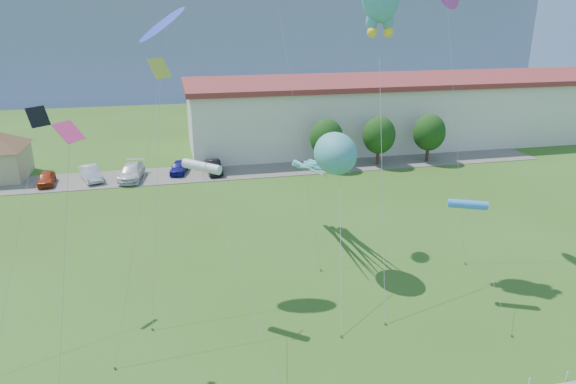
# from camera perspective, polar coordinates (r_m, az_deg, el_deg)

# --- Properties ---
(parking_strip) EXTENTS (70.00, 6.00, 0.06)m
(parking_strip) POSITION_cam_1_polar(r_m,az_deg,el_deg) (55.23, -6.08, 2.31)
(parking_strip) COLOR #59544C
(parking_strip) RESTS_ON ground
(hill_ridge) EXTENTS (160.00, 50.00, 25.00)m
(hill_ridge) POSITION_cam_1_polar(r_m,az_deg,el_deg) (137.67, -10.81, 17.55)
(hill_ridge) COLOR #7584A2
(hill_ridge) RESTS_ON ground
(warehouse) EXTENTS (61.00, 15.00, 8.20)m
(warehouse) POSITION_cam_1_polar(r_m,az_deg,el_deg) (70.32, 14.61, 8.92)
(warehouse) COLOR beige
(warehouse) RESTS_ON ground
(tree_near) EXTENTS (3.60, 3.60, 5.47)m
(tree_near) POSITION_cam_1_polar(r_m,az_deg,el_deg) (55.39, 4.30, 6.01)
(tree_near) COLOR #3F2B19
(tree_near) RESTS_ON ground
(tree_mid) EXTENTS (3.60, 3.60, 5.47)m
(tree_mid) POSITION_cam_1_polar(r_m,az_deg,el_deg) (57.40, 10.08, 6.24)
(tree_mid) COLOR #3F2B19
(tree_mid) RESTS_ON ground
(tree_far) EXTENTS (3.60, 3.60, 5.47)m
(tree_far) POSITION_cam_1_polar(r_m,az_deg,el_deg) (59.95, 15.42, 6.40)
(tree_far) COLOR #3F2B19
(tree_far) RESTS_ON ground
(parked_car_red) EXTENTS (1.79, 3.82, 1.26)m
(parked_car_red) POSITION_cam_1_polar(r_m,az_deg,el_deg) (55.76, -25.26, 1.39)
(parked_car_red) COLOR #A53414
(parked_car_red) RESTS_ON parking_strip
(parked_car_silver) EXTENTS (2.92, 4.69, 1.46)m
(parked_car_silver) POSITION_cam_1_polar(r_m,az_deg,el_deg) (55.41, -21.08, 1.96)
(parked_car_silver) COLOR silver
(parked_car_silver) RESTS_ON parking_strip
(parked_car_white) EXTENTS (2.73, 5.44, 1.52)m
(parked_car_white) POSITION_cam_1_polar(r_m,az_deg,el_deg) (54.41, -17.00, 2.15)
(parked_car_white) COLOR silver
(parked_car_white) RESTS_ON parking_strip
(parked_car_blue) EXTENTS (2.29, 4.00, 1.28)m
(parked_car_blue) POSITION_cam_1_polar(r_m,az_deg,el_deg) (55.27, -12.02, 2.72)
(parked_car_blue) COLOR navy
(parked_car_blue) RESTS_ON parking_strip
(parked_car_black) EXTENTS (1.64, 4.14, 1.34)m
(parked_car_black) POSITION_cam_1_polar(r_m,az_deg,el_deg) (54.59, -8.26, 2.77)
(parked_car_black) COLOR black
(parked_car_black) RESTS_ON parking_strip
(octopus_kite) EXTENTS (3.27, 15.37, 9.16)m
(octopus_kite) POSITION_cam_1_polar(r_m,az_deg,el_deg) (33.74, 4.43, 3.52)
(octopus_kite) COLOR teal
(octopus_kite) RESTS_ON ground
(small_kite_black) EXTENTS (2.82, 7.88, 11.30)m
(small_kite_black) POSITION_cam_1_polar(r_m,az_deg,el_deg) (30.17, -26.47, 4.79)
(small_kite_black) COLOR black
(small_kite_black) RESTS_ON ground
(small_kite_yellow) EXTENTS (3.81, 6.64, 13.86)m
(small_kite_yellow) POSITION_cam_1_polar(r_m,az_deg,el_deg) (27.22, -14.63, 9.44)
(small_kite_yellow) COLOR #C5D131
(small_kite_yellow) RESTS_ON ground
(small_kite_cyan) EXTENTS (0.73, 5.93, 6.17)m
(small_kite_cyan) POSITION_cam_1_polar(r_m,az_deg,el_deg) (31.11, 19.37, -1.40)
(small_kite_cyan) COLOR #3588F2
(small_kite_cyan) RESTS_ON ground
(small_kite_pink) EXTENTS (2.17, 3.49, 11.63)m
(small_kite_pink) POSITION_cam_1_polar(r_m,az_deg,el_deg) (24.57, -23.26, 3.22)
(small_kite_pink) COLOR #F43674
(small_kite_pink) RESTS_ON ground
(small_kite_white) EXTENTS (2.92, 9.82, 9.00)m
(small_kite_white) POSITION_cam_1_polar(r_m,az_deg,el_deg) (26.97, -9.50, 2.61)
(small_kite_white) COLOR silver
(small_kite_white) RESTS_ON ground
(small_kite_blue) EXTENTS (2.63, 7.24, 16.18)m
(small_kite_blue) POSITION_cam_1_polar(r_m,az_deg,el_deg) (30.93, -13.89, 17.00)
(small_kite_blue) COLOR #2230C1
(small_kite_blue) RESTS_ON ground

